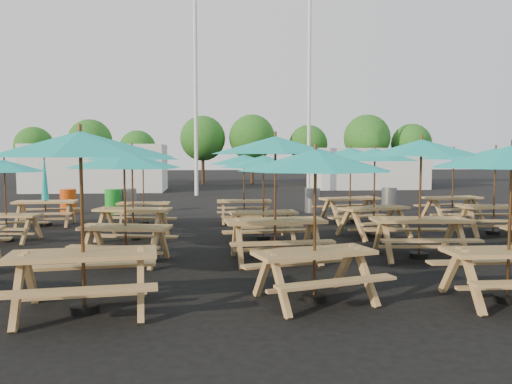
{
  "coord_description": "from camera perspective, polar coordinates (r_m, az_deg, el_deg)",
  "views": [
    {
      "loc": [
        -1.38,
        -12.83,
        2.17
      ],
      "look_at": [
        0.0,
        1.5,
        1.1
      ],
      "focal_mm": 35.0,
      "sensor_mm": 36.0,
      "label": 1
    }
  ],
  "objects": [
    {
      "name": "ground",
      "position": [
        13.08,
        0.63,
        -5.3
      ],
      "size": [
        120.0,
        120.0,
        0.0
      ],
      "primitive_type": "plane",
      "color": "black",
      "rests_on": "ground"
    },
    {
      "name": "picnic_unit_2",
      "position": [
        13.88,
        -26.82,
        2.29
      ],
      "size": [
        2.28,
        2.28,
        2.06
      ],
      "rotation": [
        0.0,
        0.0,
        -0.11
      ],
      "color": "#AB7C4C",
      "rests_on": "ground"
    },
    {
      "name": "picnic_unit_3",
      "position": [
        16.47,
        -22.95,
        -0.33
      ],
      "size": [
        1.9,
        1.68,
        2.31
      ],
      "rotation": [
        0.0,
        0.0,
        0.06
      ],
      "color": "#AB7C4C",
      "rests_on": "ground"
    },
    {
      "name": "picnic_unit_4",
      "position": [
        7.15,
        -19.42,
        4.26
      ],
      "size": [
        2.81,
        2.81,
        2.51
      ],
      "rotation": [
        0.0,
        0.0,
        0.12
      ],
      "color": "#AB7C4C",
      "rests_on": "ground"
    },
    {
      "name": "picnic_unit_5",
      "position": [
        10.23,
        -14.83,
        2.99
      ],
      "size": [
        2.68,
        2.68,
        2.25
      ],
      "rotation": [
        0.0,
        0.0,
        -0.21
      ],
      "color": "#AB7C4C",
      "rests_on": "ground"
    },
    {
      "name": "picnic_unit_6",
      "position": [
        13.08,
        -13.99,
        3.86
      ],
      "size": [
        2.88,
        2.88,
        2.41
      ],
      "rotation": [
        0.0,
        0.0,
        -0.21
      ],
      "color": "#AB7C4C",
      "rests_on": "ground"
    },
    {
      "name": "picnic_unit_7",
      "position": [
        15.95,
        -12.79,
        2.8
      ],
      "size": [
        2.11,
        2.11,
        2.05
      ],
      "rotation": [
        0.0,
        0.0,
        -0.02
      ],
      "color": "#AB7C4C",
      "rests_on": "ground"
    },
    {
      "name": "picnic_unit_8",
      "position": [
        7.33,
        6.79,
        2.82
      ],
      "size": [
        2.82,
        2.82,
        2.27
      ],
      "rotation": [
        0.0,
        0.0,
        0.28
      ],
      "color": "#AB7C4C",
      "rests_on": "ground"
    },
    {
      "name": "picnic_unit_9",
      "position": [
        10.1,
        2.23,
        4.71
      ],
      "size": [
        2.76,
        2.76,
        2.57
      ],
      "rotation": [
        0.0,
        0.0,
        0.07
      ],
      "color": "#AB7C4C",
      "rests_on": "ground"
    },
    {
      "name": "picnic_unit_10",
      "position": [
        12.66,
        0.85,
        3.06
      ],
      "size": [
        2.39,
        2.39,
        2.18
      ],
      "rotation": [
        0.0,
        0.0,
        0.1
      ],
      "color": "#AB7C4C",
      "rests_on": "ground"
    },
    {
      "name": "picnic_unit_11",
      "position": [
        15.79,
        -1.38,
        3.35
      ],
      "size": [
        2.26,
        2.26,
        2.2
      ],
      "rotation": [
        0.0,
        0.0,
        -0.03
      ],
      "color": "#AB7C4C",
      "rests_on": "ground"
    },
    {
      "name": "picnic_unit_12",
      "position": [
        8.14,
        27.22,
        2.88
      ],
      "size": [
        2.37,
        2.37,
        2.33
      ],
      "rotation": [
        0.0,
        0.0,
        -0.01
      ],
      "color": "#AB7C4C",
      "rests_on": "ground"
    },
    {
      "name": "picnic_unit_13",
      "position": [
        10.95,
        18.36,
        4.21
      ],
      "size": [
        2.73,
        2.73,
        2.52
      ],
      "rotation": [
        0.0,
        0.0,
        -0.08
      ],
      "color": "#AB7C4C",
      "rests_on": "ground"
    },
    {
      "name": "picnic_unit_14",
      "position": [
        13.52,
        13.42,
        3.73
      ],
      "size": [
        3.03,
        3.03,
        2.37
      ],
      "rotation": [
        0.0,
        0.0,
        0.33
      ],
      "color": "#AB7C4C",
      "rests_on": "ground"
    },
    {
      "name": "picnic_unit_15",
      "position": [
        16.21,
        10.77,
        3.99
      ],
      "size": [
        3.0,
        3.0,
        2.42
      ],
      "rotation": [
        0.0,
        0.0,
        0.28
      ],
      "color": "#AB7C4C",
      "rests_on": "ground"
    },
    {
      "name": "picnic_unit_18",
      "position": [
        15.01,
        25.7,
        3.5
      ],
      "size": [
        2.55,
        2.55,
        2.38
      ],
      "rotation": [
        0.0,
        0.0,
        -0.07
      ],
      "color": "#AB7C4C",
      "rests_on": "ground"
    },
    {
      "name": "picnic_unit_19",
      "position": [
        17.55,
        21.65,
        3.67
      ],
      "size": [
        2.74,
        2.74,
        2.38
      ],
      "rotation": [
        0.0,
        0.0,
        0.16
      ],
      "color": "#AB7C4C",
      "rests_on": "ground"
    },
    {
      "name": "waste_bin_0",
      "position": [
        19.51,
        -20.66,
        -1.05
      ],
      "size": [
        0.57,
        0.57,
        0.92
      ],
      "primitive_type": "cylinder",
      "color": "#C9400B",
      "rests_on": "ground"
    },
    {
      "name": "waste_bin_1",
      "position": [
        19.01,
        -16.03,
        -1.07
      ],
      "size": [
        0.57,
        0.57,
        0.92
      ],
      "primitive_type": "cylinder",
      "color": "#1B9827",
      "rests_on": "ground"
    },
    {
      "name": "waste_bin_2",
      "position": [
        19.29,
        -14.33,
        -0.96
      ],
      "size": [
        0.57,
        0.57,
        0.92
      ],
      "primitive_type": "cylinder",
      "color": "gray",
      "rests_on": "ground"
    },
    {
      "name": "waste_bin_3",
      "position": [
        18.97,
        6.47,
        -0.94
      ],
      "size": [
        0.57,
        0.57,
        0.92
      ],
      "primitive_type": "cylinder",
      "color": "gray",
      "rests_on": "ground"
    },
    {
      "name": "waste_bin_4",
      "position": [
        19.79,
        14.97,
        -0.84
      ],
      "size": [
        0.57,
        0.57,
        0.92
      ],
      "primitive_type": "cylinder",
      "color": "gray",
      "rests_on": "ground"
    },
    {
      "name": "mast_0",
      "position": [
        27.1,
        -6.92,
        12.35
      ],
      "size": [
        0.2,
        0.2,
        12.0
      ],
      "primitive_type": "cylinder",
      "color": "silver",
      "rests_on": "ground"
    },
    {
      "name": "mast_1",
      "position": [
        29.67,
        6.1,
        11.65
      ],
      "size": [
        0.2,
        0.2,
        12.0
      ],
      "primitive_type": "cylinder",
      "color": "silver",
      "rests_on": "ground"
    },
    {
      "name": "event_tent_0",
      "position": [
        31.54,
        -17.64,
        2.66
      ],
      "size": [
        8.0,
        4.0,
        2.8
      ],
      "primitive_type": "cube",
      "color": "silver",
      "rests_on": "ground"
    },
    {
      "name": "event_tent_1",
      "position": [
        33.49,
        12.57,
        2.66
      ],
      "size": [
        7.0,
        4.0,
        2.6
      ],
      "primitive_type": "cube",
      "color": "silver",
      "rests_on": "ground"
    },
    {
      "name": "tree_0",
      "position": [
        40.14,
        -24.03,
        4.83
      ],
      "size": [
        2.8,
        2.8,
        4.24
      ],
      "color": "#382314",
      "rests_on": "ground"
    },
    {
      "name": "tree_1",
      "position": [
        37.68,
        -18.42,
        5.53
      ],
      "size": [
        3.11,
        3.11,
        4.72
      ],
      "color": "#382314",
      "rests_on": "ground"
    },
    {
      "name": "tree_2",
      "position": [
        36.82,
        -13.37,
        4.85
      ],
      "size": [
        2.59,
        2.59,
        3.93
      ],
      "color": "#382314",
      "rests_on": "ground"
    },
    {
      "name": "tree_3",
      "position": [
        37.56,
        -6.11,
        6.12
      ],
      "size": [
        3.36,
        3.36,
        5.09
      ],
      "color": "#382314",
      "rests_on": "ground"
    },
    {
      "name": "tree_4",
      "position": [
        37.25,
        -0.46,
        6.24
      ],
      "size": [
        3.41,
        3.41,
        5.17
      ],
      "color": "#382314",
      "rests_on": "ground"
    },
    {
      "name": "tree_5",
      "position": [
        38.27,
        5.98,
        5.43
      ],
      "size": [
        2.94,
        2.94,
        4.45
      ],
      "color": "#382314",
      "rests_on": "ground"
    },
    {
      "name": "tree_6",
      "position": [
        37.58,
        12.57,
        6.07
      ],
      "size": [
        3.38,
        3.38,
        5.13
      ],
      "color": "#382314",
      "rests_on": "ground"
    },
    {
      "name": "tree_7",
      "position": [
        38.78,
        17.34,
        5.28
      ],
      "size": [
        2.95,
        2.95,
        4.48
      ],
      "color": "#382314",
      "rests_on": "ground"
    }
  ]
}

